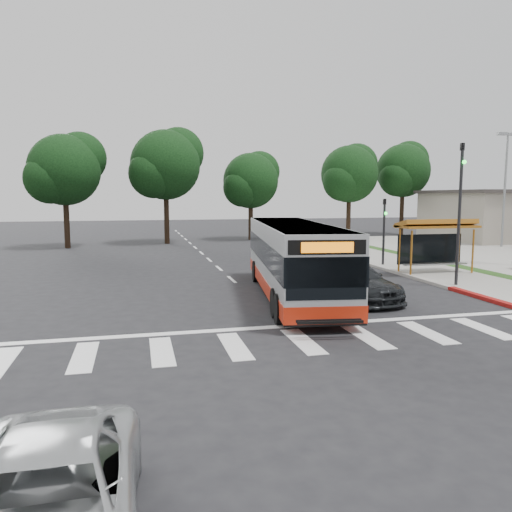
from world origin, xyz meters
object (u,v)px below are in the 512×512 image
object	(u,v)px
pedestrian	(322,294)
silver_suv_south	(45,508)
dark_sedan	(353,281)
transit_bus	(293,260)

from	to	relation	value
pedestrian	silver_suv_south	bearing A→B (deg)	60.77
pedestrian	dark_sedan	distance (m)	3.55
transit_bus	silver_suv_south	world-z (taller)	transit_bus
transit_bus	pedestrian	size ratio (longest dim) A/B	7.05
transit_bus	silver_suv_south	distance (m)	15.69
transit_bus	pedestrian	distance (m)	3.82
pedestrian	silver_suv_south	xyz separation A→B (m)	(-7.21, -10.08, -0.18)
dark_sedan	silver_suv_south	bearing A→B (deg)	-136.58
pedestrian	silver_suv_south	world-z (taller)	pedestrian
transit_bus	dark_sedan	xyz separation A→B (m)	(2.18, -1.08, -0.78)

